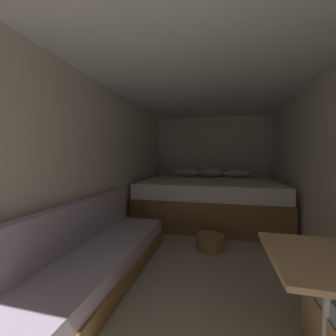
{
  "coord_description": "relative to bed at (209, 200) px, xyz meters",
  "views": [
    {
      "loc": [
        0.2,
        -0.34,
        1.18
      ],
      "look_at": [
        -0.52,
        2.57,
        1.04
      ],
      "focal_mm": 22.56,
      "sensor_mm": 36.0,
      "label": 1
    }
  ],
  "objects": [
    {
      "name": "bed",
      "position": [
        0.0,
        0.0,
        0.0
      ],
      "size": [
        2.46,
        1.82,
        0.95
      ],
      "color": "brown",
      "rests_on": "ground"
    },
    {
      "name": "wall_back",
      "position": [
        0.0,
        0.97,
        0.68
      ],
      "size": [
        2.68,
        0.05,
        2.13
      ],
      "primitive_type": "cube",
      "color": "beige",
      "rests_on": "ground"
    },
    {
      "name": "wall_right",
      "position": [
        1.31,
        -1.61,
        0.68
      ],
      "size": [
        0.05,
        5.11,
        2.13
      ],
      "primitive_type": "cube",
      "color": "beige",
      "rests_on": "ground"
    },
    {
      "name": "sofa_left",
      "position": [
        -0.98,
        -2.43,
        -0.17
      ],
      "size": [
        0.69,
        2.45,
        0.73
      ],
      "color": "olive",
      "rests_on": "ground"
    },
    {
      "name": "ceiling_slab",
      "position": [
        0.0,
        -1.61,
        1.77
      ],
      "size": [
        2.68,
        5.11,
        0.05
      ],
      "primitive_type": "cube",
      "color": "white",
      "rests_on": "wall_left"
    },
    {
      "name": "ground_plane",
      "position": [
        0.0,
        -1.61,
        -0.39
      ],
      "size": [
        7.11,
        7.11,
        0.0
      ],
      "primitive_type": "plane",
      "color": "#A39984"
    },
    {
      "name": "wicker_basket",
      "position": [
        0.09,
        -1.3,
        -0.3
      ],
      "size": [
        0.36,
        0.36,
        0.18
      ],
      "color": "olive",
      "rests_on": "ground"
    },
    {
      "name": "wall_left",
      "position": [
        -1.31,
        -1.61,
        0.68
      ],
      "size": [
        0.05,
        5.11,
        2.13
      ],
      "primitive_type": "cube",
      "color": "beige",
      "rests_on": "ground"
    }
  ]
}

